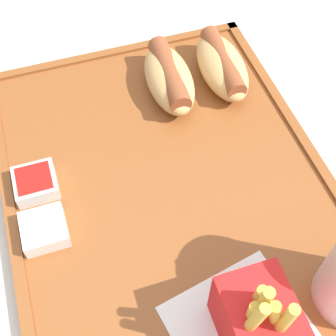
{
  "coord_description": "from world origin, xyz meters",
  "views": [
    {
      "loc": [
        0.23,
        -0.12,
        1.17
      ],
      "look_at": [
        -0.04,
        -0.03,
        0.77
      ],
      "focal_mm": 50.0,
      "sensor_mm": 36.0,
      "label": 1
    }
  ],
  "objects_px": {
    "fries_carton": "(257,321)",
    "sauce_cup_ketchup": "(36,183)",
    "hot_dog_far": "(222,65)",
    "sauce_cup_mayo": "(44,229)",
    "hot_dog_near": "(169,78)"
  },
  "relations": [
    {
      "from": "fries_carton",
      "to": "sauce_cup_mayo",
      "type": "bearing_deg",
      "value": -134.9
    },
    {
      "from": "sauce_cup_mayo",
      "to": "sauce_cup_ketchup",
      "type": "xyz_separation_m",
      "value": [
        -0.06,
        0.0,
        0.0
      ]
    },
    {
      "from": "hot_dog_near",
      "to": "sauce_cup_mayo",
      "type": "relative_size",
      "value": 2.78
    },
    {
      "from": "hot_dog_near",
      "to": "sauce_cup_ketchup",
      "type": "xyz_separation_m",
      "value": [
        0.1,
        -0.18,
        -0.01
      ]
    },
    {
      "from": "sauce_cup_mayo",
      "to": "hot_dog_far",
      "type": "bearing_deg",
      "value": 121.31
    },
    {
      "from": "sauce_cup_mayo",
      "to": "hot_dog_near",
      "type": "bearing_deg",
      "value": 130.11
    },
    {
      "from": "hot_dog_far",
      "to": "fries_carton",
      "type": "relative_size",
      "value": 1.06
    },
    {
      "from": "fries_carton",
      "to": "hot_dog_far",
      "type": "bearing_deg",
      "value": 162.88
    },
    {
      "from": "fries_carton",
      "to": "sauce_cup_ketchup",
      "type": "relative_size",
      "value": 2.61
    },
    {
      "from": "hot_dog_far",
      "to": "sauce_cup_mayo",
      "type": "xyz_separation_m",
      "value": [
        0.15,
        -0.25,
        -0.01
      ]
    },
    {
      "from": "sauce_cup_mayo",
      "to": "sauce_cup_ketchup",
      "type": "relative_size",
      "value": 1.0
    },
    {
      "from": "hot_dog_far",
      "to": "hot_dog_near",
      "type": "height_order",
      "value": "hot_dog_near"
    },
    {
      "from": "hot_dog_far",
      "to": "fries_carton",
      "type": "bearing_deg",
      "value": -17.12
    },
    {
      "from": "hot_dog_near",
      "to": "fries_carton",
      "type": "xyz_separation_m",
      "value": [
        0.31,
        -0.03,
        0.02
      ]
    },
    {
      "from": "hot_dog_near",
      "to": "sauce_cup_mayo",
      "type": "height_order",
      "value": "hot_dog_near"
    }
  ]
}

